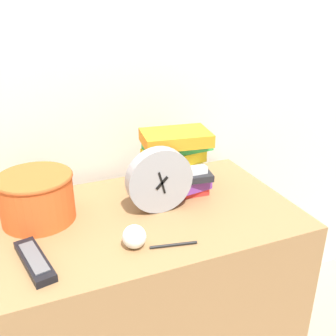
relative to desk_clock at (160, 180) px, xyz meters
The scene contains 8 objects.
wall_back 0.51m from the desk_clock, 112.20° to the left, with size 6.00×0.04×2.40m.
desk 0.50m from the desk_clock, behind, with size 1.11×0.56×0.76m.
desk_clock is the anchor object (origin of this frame).
book_stack 0.14m from the desk_clock, 48.39° to the left, with size 0.26×0.20×0.21m.
basket 0.36m from the desk_clock, 165.87° to the left, with size 0.22×0.22×0.14m.
tv_remote 0.42m from the desk_clock, 161.37° to the right, with size 0.09×0.20×0.02m.
crumpled_paper_ball 0.22m from the desk_clock, 130.65° to the right, with size 0.06×0.06×0.06m.
pen 0.22m from the desk_clock, 100.85° to the right, with size 0.13×0.03×0.01m.
Camera 1 is at (-0.24, -0.71, 1.37)m, focal length 42.00 mm.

